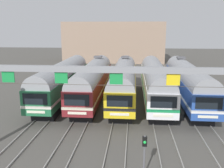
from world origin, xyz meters
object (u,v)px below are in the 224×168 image
object	(u,v)px
commuter_train_yellow	(124,80)
yard_signal_mast	(144,148)
commuter_train_white	(155,81)
commuter_train_blue	(188,81)
catenary_gantry	(116,84)
commuter_train_green	(62,79)
commuter_train_maroon	(93,80)

from	to	relation	value
commuter_train_yellow	yard_signal_mast	size ratio (longest dim) A/B	6.67
commuter_train_yellow	commuter_train_white	bearing A→B (deg)	-0.07
commuter_train_blue	catenary_gantry	bearing A→B (deg)	-119.56
yard_signal_mast	commuter_train_white	bearing A→B (deg)	83.26
commuter_train_white	catenary_gantry	distance (m)	14.25
commuter_train_green	commuter_train_white	distance (m)	11.49
commuter_train_yellow	catenary_gantry	xyz separation A→B (m)	(0.00, -13.50, 2.53)
catenary_gantry	yard_signal_mast	bearing A→B (deg)	-54.76
commuter_train_green	commuter_train_yellow	bearing A→B (deg)	0.03
commuter_train_white	commuter_train_blue	world-z (taller)	commuter_train_blue
commuter_train_maroon	commuter_train_blue	bearing A→B (deg)	0.00
yard_signal_mast	commuter_train_maroon	bearing A→B (deg)	109.51
commuter_train_green	yard_signal_mast	distance (m)	18.84
commuter_train_yellow	catenary_gantry	bearing A→B (deg)	-90.00
commuter_train_blue	commuter_train_maroon	bearing A→B (deg)	180.00
commuter_train_maroon	commuter_train_white	world-z (taller)	commuter_train_maroon
commuter_train_yellow	yard_signal_mast	bearing A→B (deg)	-83.26
commuter_train_maroon	commuter_train_yellow	size ratio (longest dim) A/B	1.00
commuter_train_blue	yard_signal_mast	size ratio (longest dim) A/B	6.67
commuter_train_white	yard_signal_mast	size ratio (longest dim) A/B	6.67
commuter_train_white	catenary_gantry	bearing A→B (deg)	-105.84
commuter_train_maroon	commuter_train_green	bearing A→B (deg)	-179.93
commuter_train_green	commuter_train_white	size ratio (longest dim) A/B	1.00
commuter_train_yellow	yard_signal_mast	xyz separation A→B (m)	(1.91, -16.21, -0.79)
commuter_train_green	yard_signal_mast	xyz separation A→B (m)	(9.57, -16.20, -0.79)
commuter_train_white	catenary_gantry	size ratio (longest dim) A/B	0.88
commuter_train_maroon	commuter_train_blue	size ratio (longest dim) A/B	1.00
commuter_train_yellow	commuter_train_blue	size ratio (longest dim) A/B	1.00
catenary_gantry	commuter_train_green	bearing A→B (deg)	119.57
commuter_train_green	commuter_train_white	world-z (taller)	same
commuter_train_green	catenary_gantry	world-z (taller)	catenary_gantry
catenary_gantry	yard_signal_mast	distance (m)	4.69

